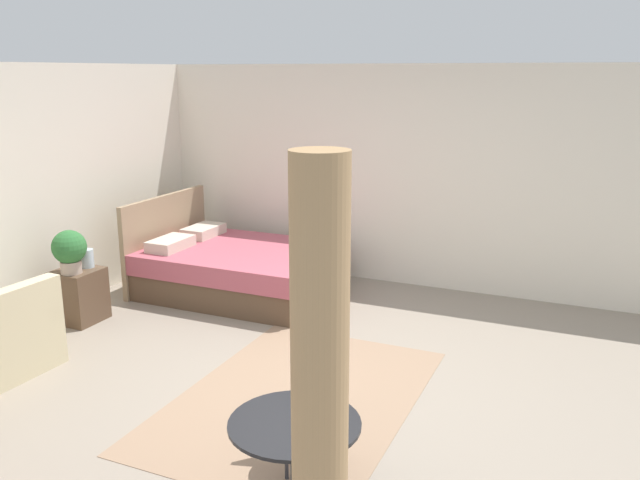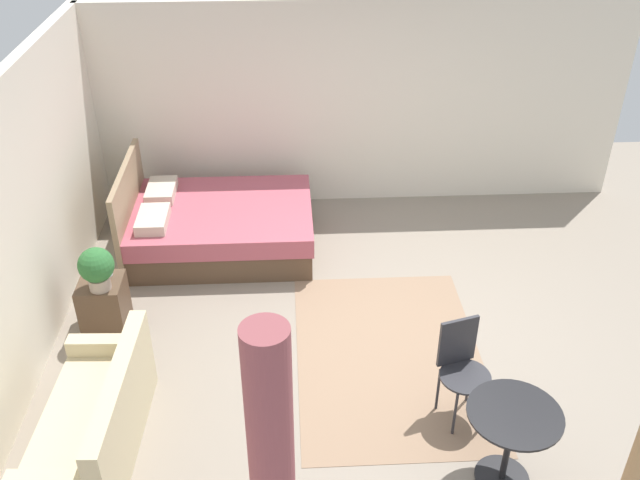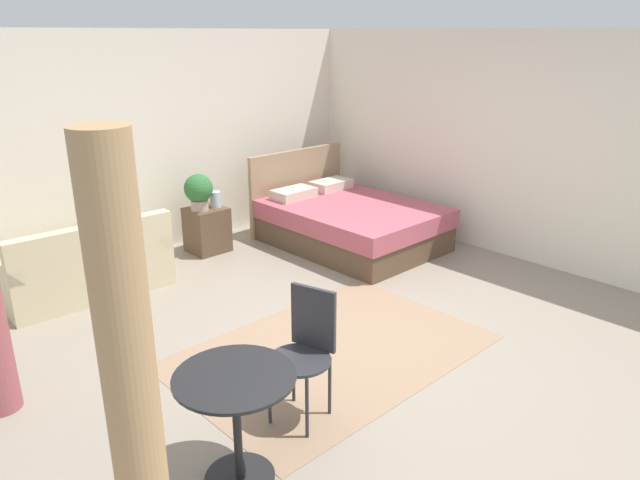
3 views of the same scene
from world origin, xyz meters
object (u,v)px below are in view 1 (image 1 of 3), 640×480
Objects in this scene: nightstand at (79,295)px; balcony_table at (295,458)px; potted_plant at (69,249)px; bed at (236,268)px; cafe_chair_near_window at (316,383)px; vase at (87,258)px.

balcony_table is (-2.02, -3.41, 0.23)m from nightstand.
potted_plant reaches higher than nightstand.
nightstand is (-1.41, 0.99, -0.02)m from bed.
nightstand is 0.59× the size of cafe_chair_near_window.
nightstand is 0.38m from vase.
potted_plant reaches higher than balcony_table.
cafe_chair_near_window is at bearing -110.58° from potted_plant.
vase is (0.22, -0.00, -0.15)m from potted_plant.
potted_plant is at bearing -161.37° from nightstand.
cafe_chair_near_window is (-1.41, -3.17, -0.08)m from vase.
vase is 3.47m from cafe_chair_near_window.
cafe_chair_near_window is at bearing 16.02° from balcony_table.
bed is 2.94× the size of balcony_table.
vase is 4.00m from balcony_table.
vase is (0.12, -0.04, 0.36)m from nightstand.
nightstand is at bearing 18.63° from potted_plant.
nightstand is 3.47m from cafe_chair_near_window.
balcony_table is at bearing -119.61° from potted_plant.
vase is at bearing -1.18° from potted_plant.
vase is at bearing 143.57° from bed.
bed is 3.50m from cafe_chair_near_window.
cafe_chair_near_window is (-1.19, -3.17, -0.23)m from potted_plant.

